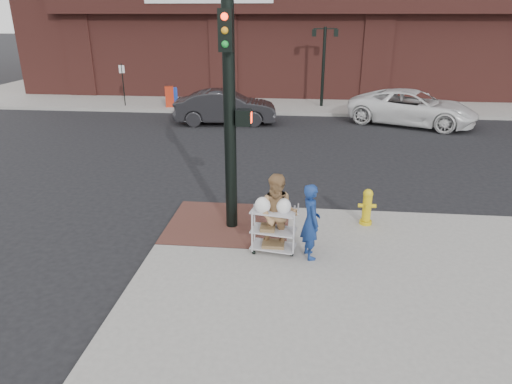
# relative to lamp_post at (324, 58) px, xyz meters

# --- Properties ---
(ground) EXTENTS (220.00, 220.00, 0.00)m
(ground) POSITION_rel_lamp_post_xyz_m (-2.00, -16.00, -2.62)
(ground) COLOR black
(ground) RESTS_ON ground
(sidewalk_far) EXTENTS (65.00, 36.00, 0.15)m
(sidewalk_far) POSITION_rel_lamp_post_xyz_m (10.50, 16.00, -2.54)
(sidewalk_far) COLOR gray
(sidewalk_far) RESTS_ON ground
(brick_curb_ramp) EXTENTS (2.80, 2.40, 0.01)m
(brick_curb_ramp) POSITION_rel_lamp_post_xyz_m (-2.60, -15.10, -2.46)
(brick_curb_ramp) COLOR #522A26
(brick_curb_ramp) RESTS_ON sidewalk_near
(lamp_post) EXTENTS (1.32, 0.22, 4.00)m
(lamp_post) POSITION_rel_lamp_post_xyz_m (0.00, 0.00, 0.00)
(lamp_post) COLOR black
(lamp_post) RESTS_ON sidewalk_far
(parking_sign) EXTENTS (0.05, 0.05, 2.20)m
(parking_sign) POSITION_rel_lamp_post_xyz_m (-10.50, -1.00, -1.37)
(parking_sign) COLOR black
(parking_sign) RESTS_ON sidewalk_far
(traffic_signal_pole) EXTENTS (0.61, 0.51, 5.00)m
(traffic_signal_pole) POSITION_rel_lamp_post_xyz_m (-2.48, -15.23, 0.21)
(traffic_signal_pole) COLOR black
(traffic_signal_pole) RESTS_ON sidewalk_near
(woman_blue) EXTENTS (0.52, 0.65, 1.56)m
(woman_blue) POSITION_rel_lamp_post_xyz_m (-0.72, -16.47, -1.69)
(woman_blue) COLOR navy
(woman_blue) RESTS_ON sidewalk_near
(pedestrian_tan) EXTENTS (0.85, 0.67, 1.69)m
(pedestrian_tan) POSITION_rel_lamp_post_xyz_m (-1.37, -16.36, -1.62)
(pedestrian_tan) COLOR #9D7449
(pedestrian_tan) RESTS_ON sidewalk_near
(sedan_dark) EXTENTS (4.76, 2.08, 1.52)m
(sedan_dark) POSITION_rel_lamp_post_xyz_m (-4.50, -4.09, -1.86)
(sedan_dark) COLOR black
(sedan_dark) RESTS_ON ground
(minivan_white) EXTENTS (6.16, 4.56, 1.56)m
(minivan_white) POSITION_rel_lamp_post_xyz_m (3.98, -3.39, -1.84)
(minivan_white) COLOR white
(minivan_white) RESTS_ON ground
(utility_cart) EXTENTS (0.96, 0.64, 1.24)m
(utility_cart) POSITION_rel_lamp_post_xyz_m (-1.46, -16.31, -1.91)
(utility_cart) COLOR #B4B3B9
(utility_cart) RESTS_ON sidewalk_near
(fire_hydrant) EXTENTS (0.41, 0.29, 0.87)m
(fire_hydrant) POSITION_rel_lamp_post_xyz_m (0.60, -14.78, -2.03)
(fire_hydrant) COLOR gold
(fire_hydrant) RESTS_ON sidewalk_near
(newsbox_red) EXTENTS (0.54, 0.51, 1.05)m
(newsbox_red) POSITION_rel_lamp_post_xyz_m (-8.00, -1.09, -1.94)
(newsbox_red) COLOR red
(newsbox_red) RESTS_ON sidewalk_far
(newsbox_blue) EXTENTS (0.48, 0.46, 0.92)m
(newsbox_blue) POSITION_rel_lamp_post_xyz_m (-7.92, -0.60, -2.01)
(newsbox_blue) COLOR #1C41BB
(newsbox_blue) RESTS_ON sidewalk_far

